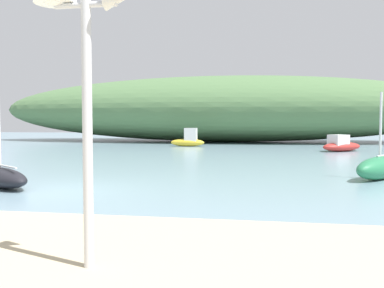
{
  "coord_description": "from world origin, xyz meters",
  "views": [
    {
      "loc": [
        5.76,
        -11.06,
        1.96
      ],
      "look_at": [
        2.66,
        6.81,
        1.0
      ],
      "focal_mm": 39.87,
      "sensor_mm": 36.0,
      "label": 1
    }
  ],
  "objects_px": {
    "sailboat_west_reach": "(0,176)",
    "sailboat_centre_water": "(380,168)",
    "motorboat_by_sandbar": "(341,145)",
    "motorboat_near_shore": "(189,140)",
    "mast_structure": "(68,22)"
  },
  "relations": [
    {
      "from": "mast_structure",
      "to": "motorboat_by_sandbar",
      "type": "distance_m",
      "value": 25.47
    },
    {
      "from": "motorboat_by_sandbar",
      "to": "sailboat_west_reach",
      "type": "xyz_separation_m",
      "value": [
        -12.7,
        -17.55,
        -0.1
      ]
    },
    {
      "from": "motorboat_by_sandbar",
      "to": "motorboat_near_shore",
      "type": "bearing_deg",
      "value": 160.52
    },
    {
      "from": "sailboat_west_reach",
      "to": "mast_structure",
      "type": "bearing_deg",
      "value": -50.65
    },
    {
      "from": "motorboat_by_sandbar",
      "to": "sailboat_centre_water",
      "type": "distance_m",
      "value": 13.85
    },
    {
      "from": "sailboat_west_reach",
      "to": "sailboat_centre_water",
      "type": "relative_size",
      "value": 1.35
    },
    {
      "from": "mast_structure",
      "to": "sailboat_west_reach",
      "type": "xyz_separation_m",
      "value": [
        -5.52,
        6.73,
        -2.83
      ]
    },
    {
      "from": "mast_structure",
      "to": "sailboat_centre_water",
      "type": "xyz_separation_m",
      "value": [
        6.14,
        10.47,
        -2.75
      ]
    },
    {
      "from": "sailboat_west_reach",
      "to": "sailboat_centre_water",
      "type": "bearing_deg",
      "value": 17.79
    },
    {
      "from": "motorboat_near_shore",
      "to": "sailboat_west_reach",
      "type": "relative_size",
      "value": 0.69
    },
    {
      "from": "motorboat_by_sandbar",
      "to": "sailboat_centre_water",
      "type": "height_order",
      "value": "sailboat_centre_water"
    },
    {
      "from": "mast_structure",
      "to": "motorboat_near_shore",
      "type": "xyz_separation_m",
      "value": [
        -3.66,
        28.12,
        -2.64
      ]
    },
    {
      "from": "motorboat_by_sandbar",
      "to": "sailboat_west_reach",
      "type": "relative_size",
      "value": 0.81
    },
    {
      "from": "motorboat_by_sandbar",
      "to": "sailboat_west_reach",
      "type": "bearing_deg",
      "value": -125.89
    },
    {
      "from": "mast_structure",
      "to": "sailboat_west_reach",
      "type": "distance_m",
      "value": 9.15
    }
  ]
}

